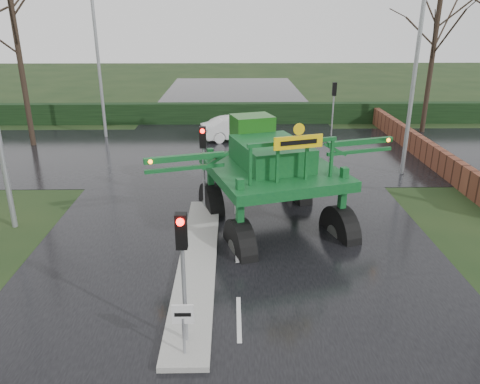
{
  "coord_description": "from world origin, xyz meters",
  "views": [
    {
      "loc": [
        -0.16,
        -10.45,
        7.63
      ],
      "look_at": [
        0.11,
        4.31,
        2.0
      ],
      "focal_mm": 35.0,
      "sensor_mm": 36.0,
      "label": 1
    }
  ],
  "objects_px": {
    "traffic_signal_mid": "(203,150)",
    "white_sedan": "(237,140)",
    "street_light_left_far": "(101,42)",
    "traffic_signal_far": "(334,97)",
    "traffic_signal_near": "(182,252)",
    "crop_sprayer": "(238,177)",
    "street_light_right": "(411,52)",
    "keep_left_sign": "(183,321)"
  },
  "relations": [
    {
      "from": "traffic_signal_mid",
      "to": "street_light_left_far",
      "type": "height_order",
      "value": "street_light_left_far"
    },
    {
      "from": "traffic_signal_mid",
      "to": "traffic_signal_far",
      "type": "distance_m",
      "value": 14.75
    },
    {
      "from": "traffic_signal_far",
      "to": "crop_sprayer",
      "type": "height_order",
      "value": "crop_sprayer"
    },
    {
      "from": "street_light_right",
      "to": "street_light_left_far",
      "type": "xyz_separation_m",
      "value": [
        -16.39,
        8.0,
        0.0
      ]
    },
    {
      "from": "traffic_signal_near",
      "to": "street_light_right",
      "type": "distance_m",
      "value": 16.46
    },
    {
      "from": "traffic_signal_near",
      "to": "crop_sprayer",
      "type": "bearing_deg",
      "value": 75.79
    },
    {
      "from": "crop_sprayer",
      "to": "traffic_signal_near",
      "type": "bearing_deg",
      "value": -121.22
    },
    {
      "from": "traffic_signal_mid",
      "to": "street_light_left_far",
      "type": "xyz_separation_m",
      "value": [
        -6.89,
        12.51,
        3.4
      ]
    },
    {
      "from": "traffic_signal_near",
      "to": "street_light_left_far",
      "type": "relative_size",
      "value": 0.35
    },
    {
      "from": "keep_left_sign",
      "to": "white_sedan",
      "type": "height_order",
      "value": "keep_left_sign"
    },
    {
      "from": "keep_left_sign",
      "to": "white_sedan",
      "type": "xyz_separation_m",
      "value": [
        1.46,
        20.62,
        -1.06
      ]
    },
    {
      "from": "keep_left_sign",
      "to": "street_light_right",
      "type": "relative_size",
      "value": 0.14
    },
    {
      "from": "keep_left_sign",
      "to": "traffic_signal_far",
      "type": "xyz_separation_m",
      "value": [
        7.8,
        21.51,
        1.53
      ]
    },
    {
      "from": "street_light_right",
      "to": "traffic_signal_mid",
      "type": "bearing_deg",
      "value": -154.6
    },
    {
      "from": "traffic_signal_near",
      "to": "white_sedan",
      "type": "height_order",
      "value": "traffic_signal_near"
    },
    {
      "from": "street_light_right",
      "to": "street_light_left_far",
      "type": "relative_size",
      "value": 1.0
    },
    {
      "from": "traffic_signal_near",
      "to": "traffic_signal_far",
      "type": "distance_m",
      "value": 22.42
    },
    {
      "from": "keep_left_sign",
      "to": "crop_sprayer",
      "type": "relative_size",
      "value": 0.14
    },
    {
      "from": "street_light_left_far",
      "to": "traffic_signal_far",
      "type": "bearing_deg",
      "value": 0.03
    },
    {
      "from": "traffic_signal_mid",
      "to": "white_sedan",
      "type": "xyz_separation_m",
      "value": [
        1.46,
        11.63,
        -2.59
      ]
    },
    {
      "from": "crop_sprayer",
      "to": "white_sedan",
      "type": "xyz_separation_m",
      "value": [
        0.13,
        14.89,
        -2.56
      ]
    },
    {
      "from": "traffic_signal_mid",
      "to": "white_sedan",
      "type": "bearing_deg",
      "value": 82.84
    },
    {
      "from": "traffic_signal_near",
      "to": "traffic_signal_far",
      "type": "bearing_deg",
      "value": 69.64
    },
    {
      "from": "keep_left_sign",
      "to": "traffic_signal_mid",
      "type": "height_order",
      "value": "traffic_signal_mid"
    },
    {
      "from": "traffic_signal_far",
      "to": "street_light_right",
      "type": "height_order",
      "value": "street_light_right"
    },
    {
      "from": "street_light_left_far",
      "to": "white_sedan",
      "type": "xyz_separation_m",
      "value": [
        8.36,
        -0.88,
        -5.99
      ]
    },
    {
      "from": "traffic_signal_near",
      "to": "street_light_left_far",
      "type": "xyz_separation_m",
      "value": [
        -6.89,
        21.01,
        3.4
      ]
    },
    {
      "from": "keep_left_sign",
      "to": "traffic_signal_near",
      "type": "xyz_separation_m",
      "value": [
        0.0,
        0.49,
        1.53
      ]
    },
    {
      "from": "traffic_signal_far",
      "to": "crop_sprayer",
      "type": "bearing_deg",
      "value": 67.69
    },
    {
      "from": "crop_sprayer",
      "to": "traffic_signal_mid",
      "type": "bearing_deg",
      "value": 95.12
    },
    {
      "from": "crop_sprayer",
      "to": "keep_left_sign",
      "type": "bearing_deg",
      "value": -120.05
    },
    {
      "from": "traffic_signal_far",
      "to": "white_sedan",
      "type": "relative_size",
      "value": 0.78
    },
    {
      "from": "traffic_signal_near",
      "to": "crop_sprayer",
      "type": "relative_size",
      "value": 0.38
    },
    {
      "from": "street_light_left_far",
      "to": "crop_sprayer",
      "type": "bearing_deg",
      "value": -62.47
    },
    {
      "from": "traffic_signal_far",
      "to": "keep_left_sign",
      "type": "bearing_deg",
      "value": 70.07
    },
    {
      "from": "traffic_signal_far",
      "to": "white_sedan",
      "type": "distance_m",
      "value": 6.91
    },
    {
      "from": "traffic_signal_mid",
      "to": "traffic_signal_far",
      "type": "xyz_separation_m",
      "value": [
        7.8,
        12.52,
        0.0
      ]
    },
    {
      "from": "crop_sprayer",
      "to": "street_light_right",
      "type": "bearing_deg",
      "value": 26.56
    },
    {
      "from": "traffic_signal_far",
      "to": "traffic_signal_mid",
      "type": "bearing_deg",
      "value": 58.07
    },
    {
      "from": "street_light_left_far",
      "to": "crop_sprayer",
      "type": "height_order",
      "value": "street_light_left_far"
    },
    {
      "from": "crop_sprayer",
      "to": "white_sedan",
      "type": "bearing_deg",
      "value": 72.47
    },
    {
      "from": "traffic_signal_mid",
      "to": "street_light_right",
      "type": "relative_size",
      "value": 0.35
    }
  ]
}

